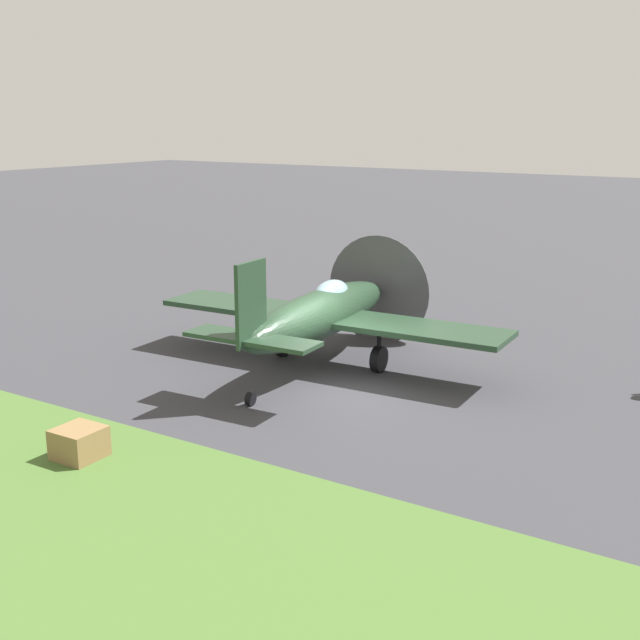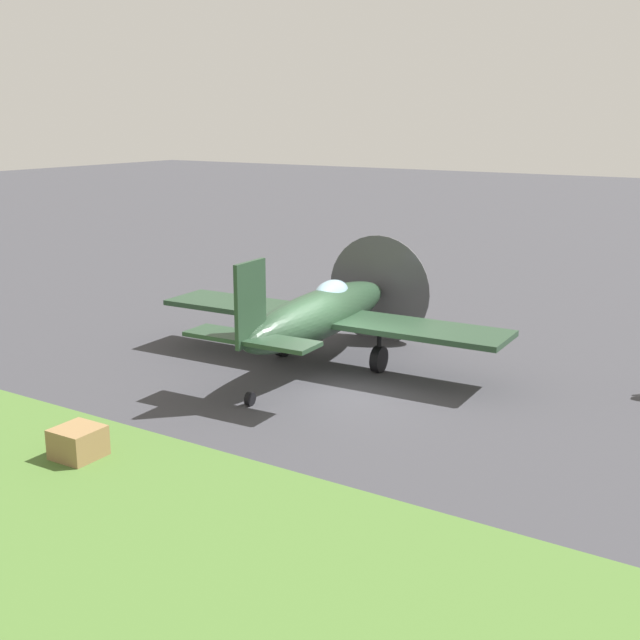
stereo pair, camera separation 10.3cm
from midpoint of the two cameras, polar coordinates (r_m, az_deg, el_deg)
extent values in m
plane|color=#38383D|center=(20.99, 1.76, -4.86)|extent=(160.00, 160.00, 0.00)
cube|color=#476B2D|center=(13.94, -21.52, -16.29)|extent=(120.00, 11.00, 0.01)
ellipsoid|color=#233D28|center=(22.24, -0.13, 0.40)|extent=(1.70, 7.33, 1.33)
cube|color=#233D28|center=(22.64, 0.40, 0.23)|extent=(10.35, 2.35, 0.15)
cube|color=#233D28|center=(19.28, -5.01, 1.14)|extent=(0.17, 1.18, 2.03)
cube|color=#233D28|center=(19.49, -4.95, -1.32)|extent=(3.47, 1.14, 0.11)
cone|color=#B7B24C|center=(25.62, 4.19, 2.20)|extent=(0.72, 0.78, 0.68)
cylinder|color=#4C4C51|center=(25.43, 3.98, 2.12)|extent=(3.42, 0.22, 3.42)
ellipsoid|color=#8CB2C6|center=(22.68, 0.67, 1.87)|extent=(0.82, 1.53, 0.75)
cylinder|color=black|center=(23.76, -2.75, -1.68)|extent=(0.27, 0.74, 0.73)
cylinder|color=black|center=(23.62, -2.76, -0.48)|extent=(0.13, 0.13, 1.03)
cylinder|color=black|center=(22.32, 4.02, -2.75)|extent=(0.27, 0.74, 0.73)
cylinder|color=black|center=(22.18, 4.04, -1.48)|extent=(0.13, 0.13, 1.03)
cylinder|color=black|center=(19.86, -5.04, -5.52)|extent=(0.15, 0.35, 0.34)
cube|color=olive|center=(17.57, -16.67, -8.25)|extent=(0.92, 0.92, 0.64)
camera|label=1|loc=(0.05, -90.13, -0.03)|focal=45.69mm
camera|label=2|loc=(0.05, 89.87, 0.03)|focal=45.69mm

